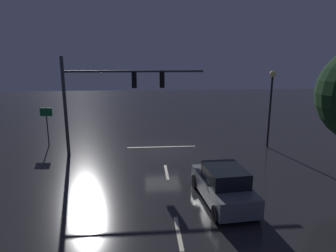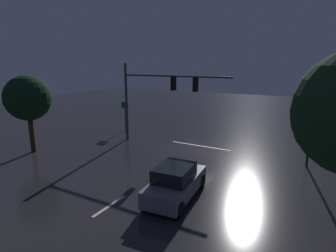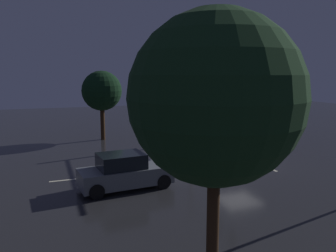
{
  "view_description": "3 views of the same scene",
  "coord_description": "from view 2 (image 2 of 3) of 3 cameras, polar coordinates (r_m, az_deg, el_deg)",
  "views": [
    {
      "loc": [
        1.16,
        19.68,
        6.37
      ],
      "look_at": [
        -0.21,
        2.44,
        2.34
      ],
      "focal_mm": 31.27,
      "sensor_mm": 36.0,
      "label": 1
    },
    {
      "loc": [
        -8.07,
        18.76,
        6.5
      ],
      "look_at": [
        1.02,
        2.62,
        2.23
      ],
      "focal_mm": 29.28,
      "sensor_mm": 36.0,
      "label": 2
    },
    {
      "loc": [
        -17.45,
        11.18,
        5.36
      ],
      "look_at": [
        0.7,
        4.43,
        2.4
      ],
      "focal_mm": 36.11,
      "sensor_mm": 36.0,
      "label": 3
    }
  ],
  "objects": [
    {
      "name": "traffic_signal_assembly",
      "position": [
        21.8,
        -2.4,
        7.43
      ],
      "size": [
        9.19,
        0.47,
        6.5
      ],
      "color": "#383A3D",
      "rests_on": "ground_plane"
    },
    {
      "name": "lane_dash_far",
      "position": [
        18.03,
        0.67,
        -8.13
      ],
      "size": [
        0.16,
        2.2,
        0.01
      ],
      "primitive_type": "cube",
      "rotation": [
        0.0,
        0.0,
        1.57
      ],
      "color": "beige",
      "rests_on": "ground_plane"
    },
    {
      "name": "route_sign",
      "position": [
        26.82,
        -8.96,
        3.34
      ],
      "size": [
        0.9,
        0.18,
        2.88
      ],
      "color": "#383A3D",
      "rests_on": "ground_plane"
    },
    {
      "name": "ground_plane",
      "position": [
        21.43,
        5.84,
        -4.74
      ],
      "size": [
        80.0,
        80.0,
        0.0
      ],
      "primitive_type": "plane",
      "color": "#232326"
    },
    {
      "name": "lane_dash_mid",
      "position": [
        13.57,
        -12.1,
        -15.95
      ],
      "size": [
        0.16,
        2.2,
        0.01
      ],
      "primitive_type": "cube",
      "rotation": [
        0.0,
        0.0,
        1.57
      ],
      "color": "beige",
      "rests_on": "ground_plane"
    },
    {
      "name": "street_lamp_left_kerb",
      "position": [
        19.12,
        28.01,
        3.4
      ],
      "size": [
        0.44,
        0.44,
        5.52
      ],
      "color": "black",
      "rests_on": "ground_plane"
    },
    {
      "name": "tree_right_near",
      "position": [
        22.18,
        -27.16,
        5.14
      ],
      "size": [
        3.26,
        3.26,
        5.68
      ],
      "color": "#382314",
      "rests_on": "ground_plane"
    },
    {
      "name": "car_approaching",
      "position": [
        13.7,
        1.58,
        -11.63
      ],
      "size": [
        2.25,
        4.5,
        1.7
      ],
      "color": "slate",
      "rests_on": "ground_plane"
    },
    {
      "name": "stop_bar",
      "position": [
        22.2,
        6.75,
        -4.12
      ],
      "size": [
        5.0,
        0.16,
        0.01
      ],
      "primitive_type": "cube",
      "color": "beige",
      "rests_on": "ground_plane"
    }
  ]
}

